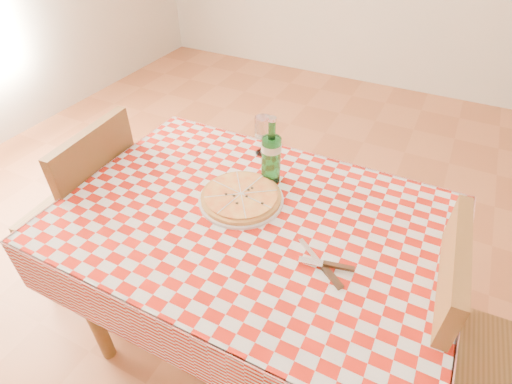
# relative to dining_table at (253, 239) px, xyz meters

# --- Properties ---
(dining_table) EXTENTS (1.20, 0.80, 0.75)m
(dining_table) POSITION_rel_dining_table_xyz_m (0.00, 0.00, 0.00)
(dining_table) COLOR brown
(dining_table) RESTS_ON ground
(tablecloth) EXTENTS (1.30, 0.90, 0.01)m
(tablecloth) POSITION_rel_dining_table_xyz_m (0.00, 0.00, 0.09)
(tablecloth) COLOR #A4150A
(tablecloth) RESTS_ON dining_table
(chair_near) EXTENTS (0.44, 0.44, 0.92)m
(chair_near) POSITION_rel_dining_table_xyz_m (0.70, 0.00, -0.13)
(chair_near) COLOR brown
(chair_near) RESTS_ON ground
(chair_far) EXTENTS (0.44, 0.44, 0.92)m
(chair_far) POSITION_rel_dining_table_xyz_m (-0.78, -0.02, -0.13)
(chair_far) COLOR brown
(chair_far) RESTS_ON ground
(pizza_plate) EXTENTS (0.34, 0.34, 0.04)m
(pizza_plate) POSITION_rel_dining_table_xyz_m (-0.08, 0.06, 0.12)
(pizza_plate) COLOR #BC823E
(pizza_plate) RESTS_ON tablecloth
(water_bottle) EXTENTS (0.09, 0.09, 0.26)m
(water_bottle) POSITION_rel_dining_table_xyz_m (-0.04, 0.21, 0.23)
(water_bottle) COLOR #196524
(water_bottle) RESTS_ON tablecloth
(wine_glass) EXTENTS (0.08, 0.08, 0.16)m
(wine_glass) POSITION_rel_dining_table_xyz_m (-0.14, 0.36, 0.18)
(wine_glass) COLOR white
(wine_glass) RESTS_ON tablecloth
(cutlery) EXTENTS (0.25, 0.22, 0.02)m
(cutlery) POSITION_rel_dining_table_xyz_m (0.28, -0.10, 0.11)
(cutlery) COLOR silver
(cutlery) RESTS_ON tablecloth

